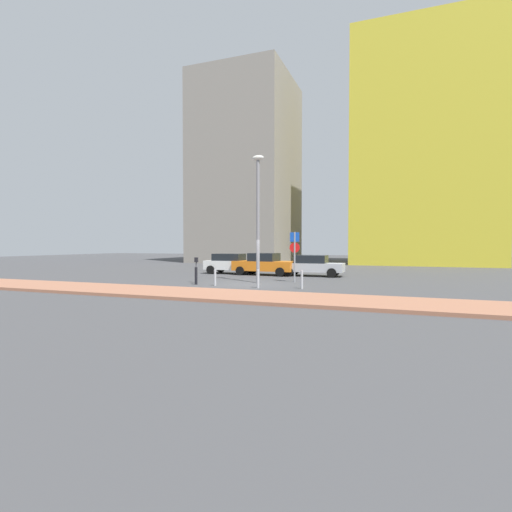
# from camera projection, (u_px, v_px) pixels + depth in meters

# --- Properties ---
(ground_plane) EXTENTS (120.00, 120.00, 0.00)m
(ground_plane) POSITION_uv_depth(u_px,v_px,m) (247.00, 284.00, 21.70)
(ground_plane) COLOR #424244
(sidewalk_brick) EXTENTS (40.00, 3.37, 0.14)m
(sidewalk_brick) POSITION_uv_depth(u_px,v_px,m) (202.00, 294.00, 16.84)
(sidewalk_brick) COLOR #9E664C
(sidewalk_brick) RESTS_ON ground
(parked_car_white) EXTENTS (4.13, 1.94, 1.53)m
(parked_car_white) POSITION_uv_depth(u_px,v_px,m) (231.00, 263.00, 29.43)
(parked_car_white) COLOR white
(parked_car_white) RESTS_ON ground
(parked_car_orange) EXTENTS (4.63, 2.25, 1.60)m
(parked_car_orange) POSITION_uv_depth(u_px,v_px,m) (264.00, 264.00, 28.17)
(parked_car_orange) COLOR orange
(parked_car_orange) RESTS_ON ground
(parked_car_silver) EXTENTS (4.40, 2.00, 1.48)m
(parked_car_silver) POSITION_uv_depth(u_px,v_px,m) (312.00, 265.00, 27.18)
(parked_car_silver) COLOR #B7BABF
(parked_car_silver) RESTS_ON ground
(parking_sign_post) EXTENTS (0.60, 0.14, 2.98)m
(parking_sign_post) POSITION_uv_depth(u_px,v_px,m) (295.00, 251.00, 22.80)
(parking_sign_post) COLOR gray
(parking_sign_post) RESTS_ON ground
(parking_meter) EXTENTS (0.18, 0.14, 1.49)m
(parking_meter) POSITION_uv_depth(u_px,v_px,m) (196.00, 266.00, 22.38)
(parking_meter) COLOR #4C4C51
(parking_meter) RESTS_ON ground
(street_lamp) EXTENTS (0.70, 0.36, 7.39)m
(street_lamp) POSITION_uv_depth(u_px,v_px,m) (258.00, 209.00, 22.32)
(street_lamp) COLOR gray
(street_lamp) RESTS_ON ground
(traffic_bollard_near) EXTENTS (0.13, 0.13, 0.97)m
(traffic_bollard_near) POSITION_uv_depth(u_px,v_px,m) (258.00, 279.00, 19.72)
(traffic_bollard_near) COLOR #B7B7BC
(traffic_bollard_near) RESTS_ON ground
(traffic_bollard_mid) EXTENTS (0.12, 0.12, 0.93)m
(traffic_bollard_mid) POSITION_uv_depth(u_px,v_px,m) (302.00, 280.00, 19.42)
(traffic_bollard_mid) COLOR #B7B7BC
(traffic_bollard_mid) RESTS_ON ground
(traffic_bollard_far) EXTENTS (0.13, 0.13, 0.90)m
(traffic_bollard_far) POSITION_uv_depth(u_px,v_px,m) (215.00, 277.00, 20.83)
(traffic_bollard_far) COLOR #B7B7BC
(traffic_bollard_far) RESTS_ON ground
(traffic_bollard_edge) EXTENTS (0.15, 0.15, 0.97)m
(traffic_bollard_edge) POSITION_uv_depth(u_px,v_px,m) (196.00, 276.00, 21.51)
(traffic_bollard_edge) COLOR black
(traffic_bollard_edge) RESTS_ON ground
(building_colorful_midrise) EXTENTS (15.02, 12.85, 25.55)m
(building_colorful_midrise) POSITION_uv_depth(u_px,v_px,m) (422.00, 153.00, 44.29)
(building_colorful_midrise) COLOR gold
(building_colorful_midrise) RESTS_ON ground
(building_under_construction) EXTENTS (11.52, 12.46, 23.43)m
(building_under_construction) POSITION_uv_depth(u_px,v_px,m) (247.00, 171.00, 49.98)
(building_under_construction) COLOR gray
(building_under_construction) RESTS_ON ground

